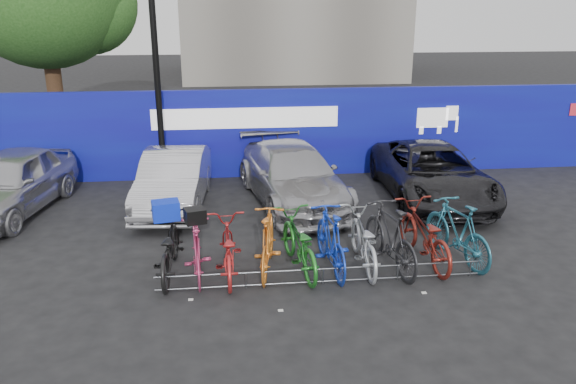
{
  "coord_description": "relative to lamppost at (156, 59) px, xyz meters",
  "views": [
    {
      "loc": [
        -1.55,
        -9.03,
        4.45
      ],
      "look_at": [
        -0.3,
        2.0,
        0.81
      ],
      "focal_mm": 35.0,
      "sensor_mm": 36.0,
      "label": 1
    }
  ],
  "objects": [
    {
      "name": "ground",
      "position": [
        3.2,
        -5.4,
        -3.27
      ],
      "size": [
        100.0,
        100.0,
        0.0
      ],
      "primitive_type": "plane",
      "color": "black",
      "rests_on": "ground"
    },
    {
      "name": "hoarding",
      "position": [
        3.21,
        0.6,
        -2.07
      ],
      "size": [
        22.0,
        0.18,
        2.4
      ],
      "color": "#0E0981",
      "rests_on": "ground"
    },
    {
      "name": "lamppost",
      "position": [
        0.0,
        0.0,
        0.0
      ],
      "size": [
        0.25,
        0.5,
        6.11
      ],
      "color": "black",
      "rests_on": "ground"
    },
    {
      "name": "bike_rack",
      "position": [
        3.2,
        -6.0,
        -3.11
      ],
      "size": [
        5.6,
        0.03,
        0.3
      ],
      "color": "#595B60",
      "rests_on": "ground"
    },
    {
      "name": "car_0",
      "position": [
        -3.25,
        -1.73,
        -2.56
      ],
      "size": [
        2.4,
        4.43,
        1.43
      ],
      "primitive_type": "imported",
      "rotation": [
        0.0,
        0.0,
        -0.18
      ],
      "color": "#AAABAF",
      "rests_on": "ground"
    },
    {
      "name": "car_1",
      "position": [
        0.41,
        -1.72,
        -2.62
      ],
      "size": [
        1.66,
        4.05,
        1.31
      ],
      "primitive_type": "imported",
      "rotation": [
        0.0,
        0.0,
        -0.07
      ],
      "color": "silver",
      "rests_on": "ground"
    },
    {
      "name": "car_2",
      "position": [
        3.2,
        -1.73,
        -2.59
      ],
      "size": [
        2.67,
        4.92,
        1.35
      ],
      "primitive_type": "imported",
      "rotation": [
        0.0,
        0.0,
        0.17
      ],
      "color": "#A1A1A5",
      "rests_on": "ground"
    },
    {
      "name": "car_3",
      "position": [
        6.58,
        -1.87,
        -2.61
      ],
      "size": [
        2.41,
        4.86,
        1.32
      ],
      "primitive_type": "imported",
      "rotation": [
        0.0,
        0.0,
        -0.05
      ],
      "color": "black",
      "rests_on": "ground"
    },
    {
      "name": "bike_0",
      "position": [
        0.6,
        -5.36,
        -2.75
      ],
      "size": [
        0.74,
        2.01,
        1.04
      ],
      "primitive_type": "imported",
      "rotation": [
        0.0,
        0.0,
        3.12
      ],
      "color": "black",
      "rests_on": "ground"
    },
    {
      "name": "bike_1",
      "position": [
        1.09,
        -5.49,
        -2.76
      ],
      "size": [
        0.61,
        1.72,
        1.01
      ],
      "primitive_type": "imported",
      "rotation": [
        0.0,
        0.0,
        3.22
      ],
      "color": "#C43969",
      "rests_on": "ground"
    },
    {
      "name": "bike_2",
      "position": [
        1.61,
        -5.47,
        -2.78
      ],
      "size": [
        0.69,
        1.89,
        0.99
      ],
      "primitive_type": "imported",
      "rotation": [
        0.0,
        0.0,
        3.16
      ],
      "color": "red",
      "rests_on": "ground"
    },
    {
      "name": "bike_3",
      "position": [
        2.31,
        -5.41,
        -2.71
      ],
      "size": [
        0.83,
        1.91,
        1.11
      ],
      "primitive_type": "imported",
      "rotation": [
        0.0,
        0.0,
        2.97
      ],
      "color": "orange",
      "rests_on": "ground"
    },
    {
      "name": "bike_4",
      "position": [
        2.85,
        -5.42,
        -2.75
      ],
      "size": [
        1.0,
        2.06,
        1.04
      ],
      "primitive_type": "imported",
      "rotation": [
        0.0,
        0.0,
        3.3
      ],
      "color": "#1F7322",
      "rests_on": "ground"
    },
    {
      "name": "bike_5",
      "position": [
        3.42,
        -5.49,
        -2.7
      ],
      "size": [
        0.68,
        1.94,
        1.15
      ],
      "primitive_type": "imported",
      "rotation": [
        0.0,
        0.0,
        3.22
      ],
      "color": "#1437C5",
      "rests_on": "ground"
    },
    {
      "name": "bike_6",
      "position": [
        4.02,
        -5.4,
        -2.76
      ],
      "size": [
        0.72,
        1.97,
        1.03
      ],
      "primitive_type": "imported",
      "rotation": [
        0.0,
        0.0,
        3.12
      ],
      "color": "#B2B7BA",
      "rests_on": "ground"
    },
    {
      "name": "bike_7",
      "position": [
        4.49,
        -5.51,
        -2.67
      ],
      "size": [
        0.92,
        2.07,
        1.2
      ],
      "primitive_type": "imported",
      "rotation": [
        0.0,
        0.0,
        3.32
      ],
      "color": "#242426",
      "rests_on": "ground"
    },
    {
      "name": "bike_8",
      "position": [
        5.17,
        -5.34,
        -2.73
      ],
      "size": [
        0.93,
        2.13,
        1.09
      ],
      "primitive_type": "imported",
      "rotation": [
        0.0,
        0.0,
        3.25
      ],
      "color": "maroon",
      "rests_on": "ground"
    },
    {
      "name": "bike_9",
      "position": [
        5.79,
        -5.35,
        -2.69
      ],
      "size": [
        1.0,
        2.01,
        1.16
      ],
      "primitive_type": "imported",
      "rotation": [
        0.0,
        0.0,
        3.39
      ],
      "color": "#205C70",
      "rests_on": "ground"
    },
    {
      "name": "cargo_crate",
      "position": [
        0.6,
        -5.36,
        -2.07
      ],
      "size": [
        0.51,
        0.42,
        0.32
      ],
      "primitive_type": "cube",
      "rotation": [
        0.0,
        0.0,
        0.2
      ],
      "color": "#0D27CC",
      "rests_on": "bike_0"
    },
    {
      "name": "cargo_topcase",
      "position": [
        1.09,
        -5.49,
        -2.13
      ],
      "size": [
        0.4,
        0.38,
        0.25
      ],
      "primitive_type": "cube",
      "rotation": [
        0.0,
        0.0,
        0.28
      ],
      "color": "black",
      "rests_on": "bike_1"
    }
  ]
}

